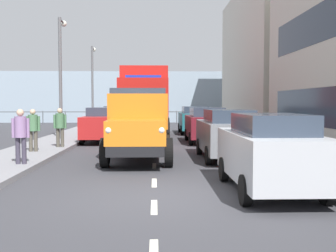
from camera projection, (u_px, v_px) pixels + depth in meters
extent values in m
plane|color=#38383D|center=(154.00, 145.00, 19.27)|extent=(80.00, 80.00, 0.00)
cube|color=gray|center=(254.00, 143.00, 19.41)|extent=(2.41, 37.52, 0.15)
cube|color=gray|center=(53.00, 143.00, 19.12)|extent=(2.41, 37.52, 0.15)
cube|color=silver|center=(154.00, 207.00, 7.80)|extent=(0.12, 1.10, 0.01)
cube|color=silver|center=(154.00, 183.00, 10.15)|extent=(0.12, 1.10, 0.01)
cube|color=silver|center=(154.00, 166.00, 12.86)|extent=(0.12, 1.10, 0.01)
cube|color=silver|center=(154.00, 156.00, 15.30)|extent=(0.12, 1.10, 0.01)
cube|color=silver|center=(154.00, 148.00, 17.75)|extent=(0.12, 1.10, 0.01)
cube|color=silver|center=(154.00, 143.00, 20.01)|extent=(0.12, 1.10, 0.01)
cube|color=silver|center=(155.00, 139.00, 22.48)|extent=(0.12, 1.10, 0.01)
cube|color=silver|center=(155.00, 135.00, 24.95)|extent=(0.12, 1.10, 0.01)
cube|color=silver|center=(155.00, 132.00, 27.19)|extent=(0.12, 1.10, 0.01)
cube|color=silver|center=(155.00, 130.00, 29.96)|extent=(0.12, 1.10, 0.01)
cube|color=silver|center=(155.00, 128.00, 32.39)|extent=(0.12, 1.10, 0.01)
cube|color=silver|center=(155.00, 126.00, 34.76)|extent=(0.12, 1.10, 0.01)
cube|color=beige|center=(285.00, 60.00, 29.22)|extent=(6.63, 13.77, 9.88)
cube|color=#8C9EAD|center=(155.00, 97.00, 40.84)|extent=(80.00, 0.80, 5.00)
cylinder|color=#4C5156|center=(308.00, 117.00, 37.80)|extent=(0.08, 0.08, 1.20)
cylinder|color=#4C5156|center=(286.00, 117.00, 37.74)|extent=(0.08, 0.08, 1.20)
cylinder|color=#4C5156|center=(264.00, 117.00, 37.68)|extent=(0.08, 0.08, 1.20)
cylinder|color=#4C5156|center=(243.00, 117.00, 37.61)|extent=(0.08, 0.08, 1.20)
cylinder|color=#4C5156|center=(221.00, 117.00, 37.55)|extent=(0.08, 0.08, 1.20)
cylinder|color=#4C5156|center=(199.00, 118.00, 37.48)|extent=(0.08, 0.08, 1.20)
cylinder|color=#4C5156|center=(177.00, 118.00, 37.42)|extent=(0.08, 0.08, 1.20)
cylinder|color=#4C5156|center=(155.00, 118.00, 37.36)|extent=(0.08, 0.08, 1.20)
cylinder|color=#4C5156|center=(132.00, 118.00, 37.29)|extent=(0.08, 0.08, 1.20)
cylinder|color=#4C5156|center=(110.00, 118.00, 37.23)|extent=(0.08, 0.08, 1.20)
cylinder|color=#4C5156|center=(88.00, 118.00, 37.16)|extent=(0.08, 0.08, 1.20)
cylinder|color=#4C5156|center=(65.00, 118.00, 37.10)|extent=(0.08, 0.08, 1.20)
cylinder|color=#4C5156|center=(43.00, 118.00, 37.04)|extent=(0.08, 0.08, 1.20)
cylinder|color=#4C5156|center=(20.00, 118.00, 36.97)|extent=(0.08, 0.08, 1.20)
cube|color=#4C5156|center=(155.00, 112.00, 37.33)|extent=(28.00, 0.08, 0.08)
cube|color=black|center=(139.00, 142.00, 14.22)|extent=(1.64, 5.60, 0.30)
cube|color=orange|center=(137.00, 132.00, 12.34)|extent=(1.72, 1.90, 0.70)
cube|color=silver|center=(135.00, 135.00, 11.45)|extent=(1.16, 0.08, 0.56)
sphere|color=white|center=(162.00, 130.00, 11.47)|extent=(0.20, 0.20, 0.20)
sphere|color=white|center=(108.00, 130.00, 11.42)|extent=(0.20, 0.20, 0.20)
cube|color=orange|center=(138.00, 111.00, 13.82)|extent=(1.93, 1.34, 1.15)
cube|color=#2D3847|center=(138.00, 97.00, 13.79)|extent=(1.78, 1.23, 0.56)
cube|color=#2D2319|center=(140.00, 133.00, 15.54)|extent=(2.10, 2.80, 0.16)
cube|color=black|center=(167.00, 124.00, 15.56)|extent=(0.08, 2.80, 0.56)
cube|color=black|center=(113.00, 124.00, 15.49)|extent=(0.08, 2.80, 0.56)
cylinder|color=black|center=(169.00, 152.00, 12.58)|extent=(0.24, 0.90, 0.90)
cylinder|color=black|center=(105.00, 153.00, 12.52)|extent=(0.24, 0.90, 0.90)
cylinder|color=black|center=(166.00, 142.00, 15.79)|extent=(0.24, 0.90, 0.90)
cylinder|color=black|center=(115.00, 142.00, 15.73)|extent=(0.24, 0.90, 0.90)
cube|color=red|center=(143.00, 105.00, 20.34)|extent=(2.40, 2.21, 2.60)
cube|color=#2D3847|center=(143.00, 94.00, 20.31)|extent=(2.20, 2.04, 0.80)
cube|color=#1933B2|center=(143.00, 77.00, 20.26)|extent=(1.75, 0.20, 0.16)
cube|color=red|center=(145.00, 96.00, 24.30)|extent=(2.50, 5.95, 3.00)
cube|color=black|center=(145.00, 125.00, 23.46)|extent=(2.00, 8.07, 0.36)
cylinder|color=black|center=(167.00, 132.00, 20.54)|extent=(0.28, 1.04, 1.04)
cylinder|color=black|center=(120.00, 132.00, 20.46)|extent=(0.28, 1.04, 1.04)
cylinder|color=black|center=(165.00, 127.00, 24.14)|extent=(0.28, 1.04, 1.04)
cylinder|color=black|center=(125.00, 127.00, 24.07)|extent=(0.28, 1.04, 1.04)
cylinder|color=black|center=(164.00, 125.00, 26.26)|extent=(0.28, 1.04, 1.04)
cylinder|color=black|center=(128.00, 125.00, 26.19)|extent=(0.28, 1.04, 1.04)
cube|color=#B7BABF|center=(269.00, 156.00, 9.11)|extent=(1.66, 3.99, 1.00)
cube|color=#2D3847|center=(272.00, 124.00, 8.87)|extent=(1.36, 2.19, 0.42)
cylinder|color=black|center=(224.00, 169.00, 10.35)|extent=(0.18, 0.60, 0.60)
cylinder|color=black|center=(286.00, 169.00, 10.40)|extent=(0.18, 0.60, 0.60)
cylinder|color=black|center=(245.00, 190.00, 7.88)|extent=(0.18, 0.60, 0.60)
cylinder|color=black|center=(327.00, 190.00, 7.93)|extent=(0.18, 0.60, 0.60)
cube|color=slate|center=(227.00, 136.00, 14.36)|extent=(1.73, 4.25, 1.00)
cube|color=#2D3847|center=(228.00, 116.00, 14.12)|extent=(1.42, 2.34, 0.42)
cylinder|color=black|center=(199.00, 147.00, 15.68)|extent=(0.18, 0.60, 0.60)
cylinder|color=black|center=(243.00, 146.00, 15.73)|extent=(0.18, 0.60, 0.60)
cylinder|color=black|center=(208.00, 155.00, 13.05)|extent=(0.18, 0.60, 0.60)
cylinder|color=black|center=(260.00, 155.00, 13.10)|extent=(0.18, 0.60, 0.60)
cube|color=maroon|center=(206.00, 126.00, 20.23)|extent=(1.81, 3.96, 1.00)
cube|color=#2D3847|center=(207.00, 112.00, 19.99)|extent=(1.48, 2.18, 0.42)
cylinder|color=black|center=(187.00, 135.00, 21.46)|extent=(0.18, 0.60, 0.60)
cylinder|color=black|center=(220.00, 135.00, 21.51)|extent=(0.18, 0.60, 0.60)
cylinder|color=black|center=(191.00, 139.00, 19.01)|extent=(0.18, 0.60, 0.60)
cylinder|color=black|center=(228.00, 139.00, 19.06)|extent=(0.18, 0.60, 0.60)
cube|color=#1E6670|center=(195.00, 121.00, 26.11)|extent=(1.83, 4.15, 1.00)
cube|color=#2D3847|center=(195.00, 110.00, 25.87)|extent=(1.50, 2.28, 0.42)
cylinder|color=black|center=(180.00, 128.00, 27.39)|extent=(0.18, 0.60, 0.60)
cylinder|color=black|center=(206.00, 128.00, 27.45)|extent=(0.18, 0.60, 0.60)
cylinder|color=black|center=(182.00, 130.00, 24.83)|extent=(0.18, 0.60, 0.60)
cylinder|color=black|center=(211.00, 130.00, 24.88)|extent=(0.18, 0.60, 0.60)
cube|color=#B21E1E|center=(104.00, 126.00, 20.72)|extent=(1.77, 4.69, 1.00)
cube|color=#2D3847|center=(104.00, 112.00, 20.88)|extent=(1.45, 2.58, 0.42)
cylinder|color=black|center=(118.00, 138.00, 19.32)|extent=(0.18, 0.60, 0.60)
cylinder|color=black|center=(82.00, 138.00, 19.27)|extent=(0.18, 0.60, 0.60)
cylinder|color=black|center=(123.00, 134.00, 22.23)|extent=(0.18, 0.60, 0.60)
cylinder|color=black|center=(92.00, 134.00, 22.17)|extent=(0.18, 0.60, 0.60)
cube|color=navy|center=(116.00, 120.00, 27.46)|extent=(1.77, 4.39, 1.00)
cube|color=#2D3847|center=(117.00, 109.00, 27.62)|extent=(1.45, 2.41, 0.42)
cylinder|color=black|center=(128.00, 129.00, 26.16)|extent=(0.18, 0.60, 0.60)
cylinder|color=black|center=(101.00, 129.00, 26.10)|extent=(0.18, 0.60, 0.60)
cylinder|color=black|center=(130.00, 126.00, 28.87)|extent=(0.18, 0.60, 0.60)
cylinder|color=black|center=(106.00, 126.00, 28.82)|extent=(0.18, 0.60, 0.60)
cylinder|color=#383342|center=(24.00, 151.00, 12.24)|extent=(0.14, 0.14, 0.79)
cylinder|color=#383342|center=(18.00, 151.00, 12.23)|extent=(0.14, 0.14, 0.79)
cylinder|color=gray|center=(21.00, 127.00, 12.19)|extent=(0.34, 0.34, 0.62)
cylinder|color=gray|center=(28.00, 128.00, 12.20)|extent=(0.09, 0.09, 0.57)
cylinder|color=gray|center=(13.00, 128.00, 12.19)|extent=(0.09, 0.09, 0.57)
sphere|color=tan|center=(20.00, 113.00, 12.17)|extent=(0.21, 0.21, 0.21)
cylinder|color=#4C473D|center=(36.00, 141.00, 15.35)|extent=(0.14, 0.14, 0.76)
cylinder|color=#4C473D|center=(31.00, 141.00, 15.35)|extent=(0.14, 0.14, 0.76)
cylinder|color=#47724C|center=(33.00, 123.00, 15.31)|extent=(0.34, 0.34, 0.60)
cylinder|color=#47724C|center=(39.00, 124.00, 15.32)|extent=(0.09, 0.09, 0.56)
cylinder|color=#47724C|center=(27.00, 124.00, 15.31)|extent=(0.09, 0.09, 0.56)
sphere|color=tan|center=(33.00, 112.00, 15.29)|extent=(0.21, 0.21, 0.21)
cylinder|color=#4C473D|center=(62.00, 138.00, 16.90)|extent=(0.14, 0.14, 0.77)
cylinder|color=#4C473D|center=(58.00, 138.00, 16.90)|extent=(0.14, 0.14, 0.77)
cylinder|color=#47724C|center=(60.00, 121.00, 16.86)|extent=(0.34, 0.34, 0.61)
cylinder|color=#47724C|center=(65.00, 121.00, 16.87)|extent=(0.09, 0.09, 0.56)
cylinder|color=#47724C|center=(54.00, 122.00, 16.85)|extent=(0.09, 0.09, 0.56)
sphere|color=tan|center=(60.00, 111.00, 16.84)|extent=(0.21, 0.21, 0.21)
cylinder|color=#59595B|center=(60.00, 78.00, 20.62)|extent=(0.16, 0.16, 6.03)
cylinder|color=#59595B|center=(62.00, 21.00, 20.91)|extent=(0.10, 0.90, 0.10)
sphere|color=silver|center=(64.00, 24.00, 21.36)|extent=(0.32, 0.32, 0.32)
cylinder|color=#59595B|center=(92.00, 86.00, 31.23)|extent=(0.16, 0.16, 6.04)
cylinder|color=#59595B|center=(93.00, 48.00, 31.51)|extent=(0.10, 0.90, 0.10)
sphere|color=silver|center=(94.00, 50.00, 31.96)|extent=(0.32, 0.32, 0.32)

